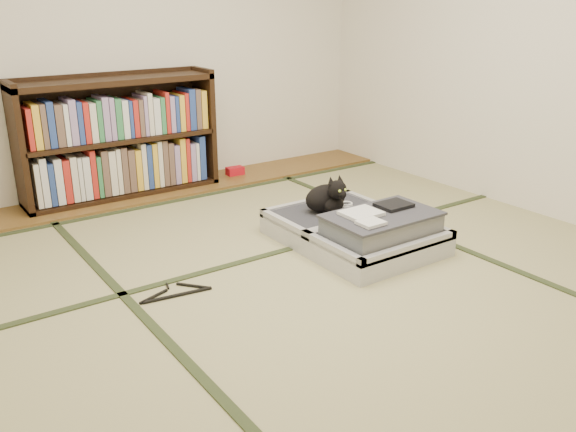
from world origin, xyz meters
TOP-DOWN VIEW (x-y plane):
  - floor at (0.00, 0.00)m, footprint 4.50×4.50m
  - wood_strip at (0.00, 2.00)m, footprint 4.00×0.50m
  - red_item at (0.65, 2.03)m, footprint 0.16×0.10m
  - room_shell at (0.00, 0.00)m, footprint 4.50×4.50m
  - tatami_borders at (0.00, 0.49)m, footprint 4.00×4.50m
  - bookcase at (-0.36, 2.07)m, footprint 1.53×0.35m
  - suitcase at (0.49, 0.20)m, footprint 0.77×1.03m
  - cat at (0.47, 0.49)m, footprint 0.34×0.35m
  - cable_coil at (0.65, 0.52)m, footprint 0.11×0.11m
  - hanger at (-0.76, 0.24)m, footprint 0.39×0.20m

SIDE VIEW (x-z plane):
  - floor at x=0.00m, z-range 0.00..0.00m
  - tatami_borders at x=0.00m, z-range 0.00..0.01m
  - hanger at x=-0.76m, z-range 0.00..0.01m
  - wood_strip at x=0.00m, z-range 0.00..0.02m
  - red_item at x=0.65m, z-range 0.02..0.09m
  - suitcase at x=0.49m, z-range -0.04..0.26m
  - cable_coil at x=0.65m, z-range 0.15..0.17m
  - cat at x=0.47m, z-range 0.11..0.39m
  - bookcase at x=-0.36m, z-range -0.04..0.94m
  - room_shell at x=0.00m, z-range -0.79..3.71m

